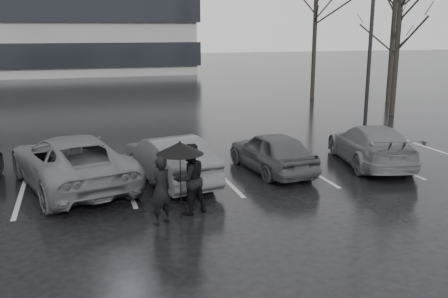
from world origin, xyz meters
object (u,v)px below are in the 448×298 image
object	(u,v)px
car_main	(272,151)
tree_east	(398,35)
tree_north	(315,30)
car_west_a	(170,159)
car_east	(371,145)
pedestrian_right	(190,179)
lamp_post	(371,36)
tree_ne	(392,43)
pedestrian_left	(160,190)
car_west_b	(71,161)

from	to	relation	value
car_main	tree_east	size ratio (longest dim) A/B	0.46
tree_north	tree_east	bearing A→B (deg)	-81.87
car_west_a	car_east	xyz separation A→B (m)	(6.58, 0.05, -0.03)
tree_east	tree_north	xyz separation A→B (m)	(-1.00, 7.00, 0.25)
pedestrian_right	lamp_post	distance (m)	11.85
car_main	tree_ne	bearing A→B (deg)	-141.99
pedestrian_right	tree_ne	bearing A→B (deg)	-156.49
car_west_a	tree_north	distance (m)	19.57
car_main	tree_north	distance (m)	17.64
pedestrian_left	tree_east	xyz separation A→B (m)	(13.76, 11.11, 3.22)
lamp_post	tree_east	bearing A→B (deg)	43.54
car_east	tree_north	bearing A→B (deg)	-97.18
car_west_a	pedestrian_right	bearing A→B (deg)	78.30
car_main	tree_ne	xyz separation A→B (m)	(12.28, 11.86, 2.87)
car_east	tree_ne	xyz separation A→B (m)	(8.91, 12.00, 2.85)
car_east	lamp_post	xyz separation A→B (m)	(2.49, 4.28, 3.35)
car_main	tree_north	bearing A→B (deg)	-126.57
car_main	car_west_a	distance (m)	3.21
pedestrian_left	tree_ne	distance (m)	22.36
car_main	car_east	distance (m)	3.38
lamp_post	tree_north	world-z (taller)	lamp_post
car_east	tree_ne	size ratio (longest dim) A/B	0.64
car_west_a	car_east	size ratio (longest dim) A/B	0.92
pedestrian_right	tree_east	size ratio (longest dim) A/B	0.21
car_east	pedestrian_left	xyz separation A→B (m)	(-7.36, -3.10, 0.13)
car_east	tree_east	size ratio (longest dim) A/B	0.56
car_main	tree_east	bearing A→B (deg)	-147.20
car_main	tree_ne	world-z (taller)	tree_ne
car_west_a	tree_ne	bearing A→B (deg)	-153.74
car_east	pedestrian_right	world-z (taller)	pedestrian_right
car_east	pedestrian_right	distance (m)	7.10
car_east	lamp_post	size ratio (longest dim) A/B	0.51
pedestrian_right	tree_east	distance (m)	17.09
car_west_b	pedestrian_right	size ratio (longest dim) A/B	3.11
car_main	lamp_post	distance (m)	7.93
car_west_a	pedestrian_right	distance (m)	2.61
car_west_b	tree_north	size ratio (longest dim) A/B	0.62
car_west_a	tree_ne	distance (m)	19.82
car_main	car_east	bearing A→B (deg)	171.62
car_main	car_west_b	world-z (taller)	car_west_b
car_main	tree_north	size ratio (longest dim) A/B	0.44
car_west_a	tree_east	world-z (taller)	tree_east
car_east	tree_ne	world-z (taller)	tree_ne
pedestrian_right	tree_east	world-z (taller)	tree_east
car_west_b	pedestrian_right	world-z (taller)	pedestrian_right
car_east	pedestrian_left	size ratio (longest dim) A/B	2.85
car_west_a	car_west_b	xyz separation A→B (m)	(-2.69, 0.35, 0.06)
car_main	lamp_post	xyz separation A→B (m)	(5.87, 4.14, 3.37)
car_west_b	tree_ne	world-z (taller)	tree_ne
car_west_b	car_east	size ratio (longest dim) A/B	1.19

